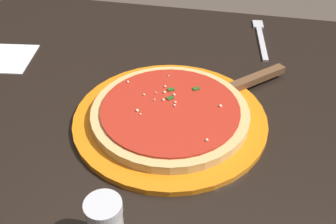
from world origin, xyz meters
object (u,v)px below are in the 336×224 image
at_px(pizza, 168,112).
at_px(fork, 261,37).
at_px(serving_plate, 168,119).
at_px(parmesan_shaker, 105,223).
at_px(pizza_server, 241,85).
at_px(napkin_folded_right, 3,58).

bearing_deg(pizza, fork, -113.96).
distance_m(serving_plate, fork, 0.37).
distance_m(pizza, fork, 0.37).
bearing_deg(pizza, parmesan_shaker, 83.86).
height_order(pizza_server, parmesan_shaker, parmesan_shaker).
xyz_separation_m(pizza, pizza_server, (-0.12, -0.11, -0.00)).
bearing_deg(napkin_folded_right, pizza_server, 177.78).
bearing_deg(parmesan_shaker, napkin_folded_right, -46.55).
distance_m(napkin_folded_right, parmesan_shaker, 0.52).
relative_size(serving_plate, napkin_folded_right, 2.74).
relative_size(pizza_server, napkin_folded_right, 1.56).
relative_size(napkin_folded_right, fork, 0.65).
distance_m(serving_plate, parmesan_shaker, 0.25).
bearing_deg(parmesan_shaker, pizza, -96.14).
height_order(napkin_folded_right, parmesan_shaker, parmesan_shaker).
height_order(serving_plate, napkin_folded_right, serving_plate).
bearing_deg(pizza_server, pizza, 43.89).
xyz_separation_m(pizza_server, parmesan_shaker, (0.14, 0.36, 0.02)).
bearing_deg(pizza_server, serving_plate, 43.89).
relative_size(serving_plate, parmesan_shaker, 4.49).
bearing_deg(fork, pizza, 66.04).
bearing_deg(pizza_server, napkin_folded_right, -2.22).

